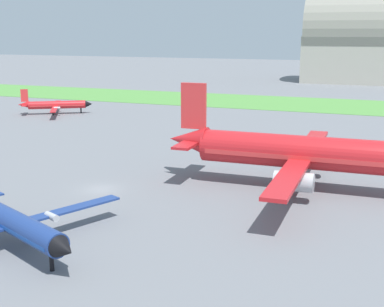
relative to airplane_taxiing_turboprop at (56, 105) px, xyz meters
The scene contains 6 objects.
ground_plane 61.43m from the airplane_taxiing_turboprop, 50.10° to the right, with size 600.00×600.00×0.00m, color slate.
grass_taxiway_strip 53.75m from the airplane_taxiing_turboprop, 42.85° to the left, with size 360.00×28.00×0.08m, color #549342.
airplane_taxiing_turboprop is the anchor object (origin of this frame).
airplane_midfield_jet 72.35m from the airplane_taxiing_turboprop, 32.00° to the right, with size 33.25×33.94×12.01m.
airplane_foreground_turboprop 76.67m from the airplane_taxiing_turboprop, 57.47° to the right, with size 17.89×20.61×6.58m.
hangar_distant 123.50m from the airplane_taxiing_turboprop, 58.82° to the left, with size 49.80×28.37×33.30m.
Camera 1 is at (31.25, -51.29, 18.05)m, focal length 49.13 mm.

